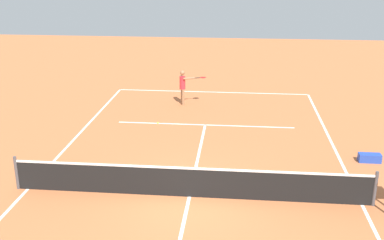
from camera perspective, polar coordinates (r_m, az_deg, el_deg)
ground_plane at (r=14.26m, az=-0.32°, el=-9.27°), size 60.00×60.00×0.00m
court_lines at (r=14.26m, az=-0.32°, el=-9.26°), size 10.16×23.60×0.01m
tennis_net at (r=14.04m, az=-0.32°, el=-7.49°), size 10.76×0.10×1.07m
player_serving at (r=22.73m, az=-1.03°, el=4.33°), size 1.31×0.57×1.70m
tennis_ball at (r=20.38m, az=-4.16°, el=-0.34°), size 0.07×0.07×0.07m
equipment_bag at (r=17.64m, az=20.72°, el=-4.31°), size 0.76×0.32×0.30m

